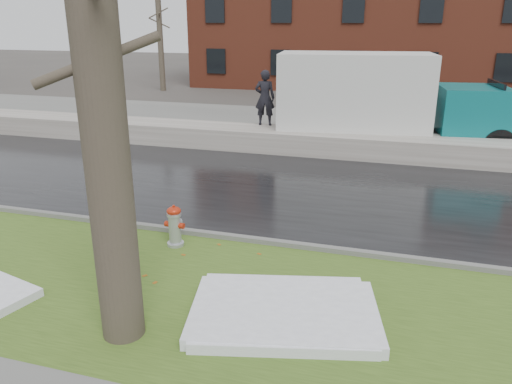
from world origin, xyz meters
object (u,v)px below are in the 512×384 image
(fire_hydrant, at_px, (175,224))
(box_truck, at_px, (384,99))
(tree, at_px, (98,67))
(worker, at_px, (265,98))

(fire_hydrant, xyz_separation_m, box_truck, (3.45, 9.56, 1.25))
(tree, distance_m, worker, 12.06)
(tree, xyz_separation_m, box_truck, (2.87, 12.50, -2.04))
(box_truck, bearing_deg, fire_hydrant, -117.21)
(worker, bearing_deg, fire_hydrant, 83.50)
(fire_hydrant, height_order, worker, worker)
(fire_hydrant, bearing_deg, box_truck, 73.13)
(box_truck, relative_size, worker, 5.12)
(box_truck, xyz_separation_m, worker, (-4.09, -0.68, -0.02))
(fire_hydrant, distance_m, box_truck, 10.24)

